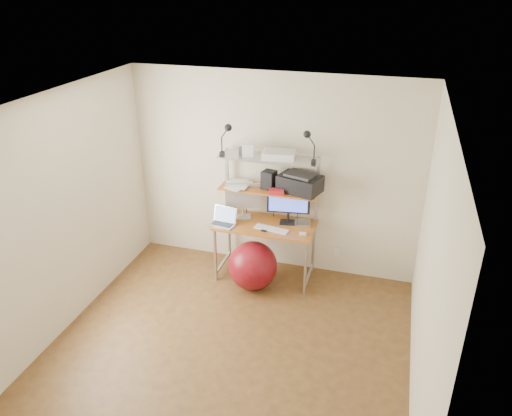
% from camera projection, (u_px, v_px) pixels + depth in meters
% --- Properties ---
extents(room, '(3.60, 3.60, 3.60)m').
position_uv_depth(room, '(224.00, 244.00, 4.57)').
color(room, brown).
rests_on(room, ground).
extents(computer_desk, '(1.20, 0.60, 1.57)m').
position_uv_depth(computer_desk, '(267.00, 206.00, 6.00)').
color(computer_desk, '#B06822').
rests_on(computer_desk, ground).
extents(desktop, '(1.20, 0.60, 0.00)m').
position_uv_depth(desktop, '(265.00, 224.00, 6.03)').
color(desktop, '#B06822').
rests_on(desktop, computer_desk).
extents(mid_shelf, '(1.18, 0.34, 0.00)m').
position_uv_depth(mid_shelf, '(269.00, 189.00, 5.97)').
color(mid_shelf, '#B06822').
rests_on(mid_shelf, computer_desk).
extents(top_shelf, '(1.18, 0.34, 0.00)m').
position_uv_depth(top_shelf, '(269.00, 157.00, 5.80)').
color(top_shelf, '#ACABB0').
rests_on(top_shelf, computer_desk).
extents(floor, '(3.60, 3.60, 0.00)m').
position_uv_depth(floor, '(227.00, 350.00, 5.10)').
color(floor, brown).
rests_on(floor, ground).
extents(wall_outlet, '(0.08, 0.01, 0.12)m').
position_uv_depth(wall_outlet, '(337.00, 252.00, 6.31)').
color(wall_outlet, silver).
rests_on(wall_outlet, room).
extents(monitor_silver, '(0.42, 0.20, 0.48)m').
position_uv_depth(monitor_silver, '(243.00, 198.00, 6.10)').
color(monitor_silver, '#A5A5AA').
rests_on(monitor_silver, desktop).
extents(monitor_black, '(0.52, 0.17, 0.52)m').
position_uv_depth(monitor_black, '(288.00, 203.00, 5.97)').
color(monitor_black, black).
rests_on(monitor_black, desktop).
extents(laptop, '(0.33, 0.28, 0.26)m').
position_uv_depth(laptop, '(224.00, 220.00, 6.02)').
color(laptop, '#BBBBC0').
rests_on(laptop, desktop).
extents(keyboard, '(0.43, 0.18, 0.01)m').
position_uv_depth(keyboard, '(271.00, 229.00, 5.90)').
color(keyboard, silver).
rests_on(keyboard, desktop).
extents(mouse, '(0.09, 0.06, 0.02)m').
position_uv_depth(mouse, '(303.00, 234.00, 5.78)').
color(mouse, silver).
rests_on(mouse, desktop).
extents(mac_mini, '(0.22, 0.22, 0.04)m').
position_uv_depth(mac_mini, '(303.00, 223.00, 6.01)').
color(mac_mini, '#BBBBC0').
rests_on(mac_mini, desktop).
extents(phone, '(0.07, 0.13, 0.01)m').
position_uv_depth(phone, '(265.00, 229.00, 5.90)').
color(phone, black).
rests_on(phone, desktop).
extents(printer, '(0.56, 0.46, 0.23)m').
position_uv_depth(printer, '(300.00, 183.00, 5.85)').
color(printer, black).
rests_on(printer, mid_shelf).
extents(nas_cube, '(0.18, 0.18, 0.22)m').
position_uv_depth(nas_cube, '(269.00, 180.00, 5.93)').
color(nas_cube, black).
rests_on(nas_cube, mid_shelf).
extents(red_box, '(0.20, 0.16, 0.05)m').
position_uv_depth(red_box, '(276.00, 191.00, 5.84)').
color(red_box, red).
rests_on(red_box, mid_shelf).
extents(scanner, '(0.40, 0.29, 0.10)m').
position_uv_depth(scanner, '(279.00, 155.00, 5.74)').
color(scanner, silver).
rests_on(scanner, top_shelf).
extents(box_white, '(0.15, 0.13, 0.15)m').
position_uv_depth(box_white, '(248.00, 150.00, 5.79)').
color(box_white, silver).
rests_on(box_white, top_shelf).
extents(box_grey, '(0.11, 0.11, 0.09)m').
position_uv_depth(box_grey, '(244.00, 150.00, 5.88)').
color(box_grey, '#313134').
rests_on(box_grey, top_shelf).
extents(clip_lamp_left, '(0.16, 0.09, 0.39)m').
position_uv_depth(clip_lamp_left, '(227.00, 133.00, 5.70)').
color(clip_lamp_left, black).
rests_on(clip_lamp_left, top_shelf).
extents(clip_lamp_right, '(0.15, 0.08, 0.38)m').
position_uv_depth(clip_lamp_right, '(309.00, 140.00, 5.48)').
color(clip_lamp_right, black).
rests_on(clip_lamp_right, top_shelf).
extents(exercise_ball, '(0.60, 0.60, 0.60)m').
position_uv_depth(exercise_ball, '(253.00, 266.00, 6.01)').
color(exercise_ball, maroon).
rests_on(exercise_ball, floor).
extents(paper_stack, '(0.35, 0.41, 0.02)m').
position_uv_depth(paper_stack, '(238.00, 184.00, 6.06)').
color(paper_stack, white).
rests_on(paper_stack, mid_shelf).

